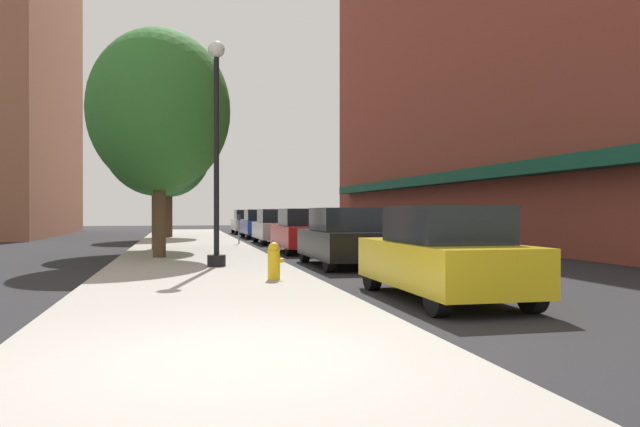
{
  "coord_description": "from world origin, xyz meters",
  "views": [
    {
      "loc": [
        -0.5,
        -6.16,
        1.57
      ],
      "look_at": [
        5.38,
        19.84,
        1.46
      ],
      "focal_mm": 34.87,
      "sensor_mm": 36.0,
      "label": 1
    }
  ],
  "objects_px": {
    "car_red": "(302,231)",
    "car_yellow": "(443,254)",
    "parking_meter_near": "(239,225)",
    "tree_far": "(157,131)",
    "car_black": "(343,238)",
    "lamppost": "(216,149)",
    "car_silver": "(276,227)",
    "car_white": "(246,222)",
    "tree_near": "(169,148)",
    "fire_hydrant": "(274,261)",
    "car_blue": "(259,224)",
    "tree_mid": "(159,110)"
  },
  "relations": [
    {
      "from": "car_red",
      "to": "car_yellow",
      "type": "bearing_deg",
      "value": -88.51
    },
    {
      "from": "parking_meter_near",
      "to": "tree_far",
      "type": "height_order",
      "value": "tree_far"
    },
    {
      "from": "parking_meter_near",
      "to": "car_red",
      "type": "xyz_separation_m",
      "value": [
        1.95,
        -4.64,
        -0.14
      ]
    },
    {
      "from": "car_yellow",
      "to": "car_black",
      "type": "height_order",
      "value": "same"
    },
    {
      "from": "lamppost",
      "to": "car_red",
      "type": "distance_m",
      "value": 7.75
    },
    {
      "from": "car_black",
      "to": "car_yellow",
      "type": "bearing_deg",
      "value": -90.59
    },
    {
      "from": "parking_meter_near",
      "to": "car_silver",
      "type": "bearing_deg",
      "value": 46.36
    },
    {
      "from": "car_yellow",
      "to": "car_red",
      "type": "relative_size",
      "value": 1.0
    },
    {
      "from": "parking_meter_near",
      "to": "car_white",
      "type": "distance_m",
      "value": 15.63
    },
    {
      "from": "tree_near",
      "to": "tree_far",
      "type": "distance_m",
      "value": 11.18
    },
    {
      "from": "car_yellow",
      "to": "car_black",
      "type": "distance_m",
      "value": 6.82
    },
    {
      "from": "tree_far",
      "to": "car_black",
      "type": "xyz_separation_m",
      "value": [
        5.35,
        -7.59,
        -3.81
      ]
    },
    {
      "from": "fire_hydrant",
      "to": "car_red",
      "type": "height_order",
      "value": "car_red"
    },
    {
      "from": "tree_near",
      "to": "car_black",
      "type": "bearing_deg",
      "value": -74.79
    },
    {
      "from": "car_yellow",
      "to": "car_blue",
      "type": "distance_m",
      "value": 25.78
    },
    {
      "from": "lamppost",
      "to": "car_silver",
      "type": "relative_size",
      "value": 1.37
    },
    {
      "from": "tree_far",
      "to": "car_red",
      "type": "distance_m",
      "value": 6.77
    },
    {
      "from": "parking_meter_near",
      "to": "car_blue",
      "type": "relative_size",
      "value": 0.3
    },
    {
      "from": "lamppost",
      "to": "parking_meter_near",
      "type": "xyz_separation_m",
      "value": [
        1.61,
        11.09,
        -2.25
      ]
    },
    {
      "from": "fire_hydrant",
      "to": "tree_far",
      "type": "xyz_separation_m",
      "value": [
        -2.79,
        11.53,
        4.1
      ]
    },
    {
      "from": "tree_far",
      "to": "tree_mid",
      "type": "bearing_deg",
      "value": -87.11
    },
    {
      "from": "fire_hydrant",
      "to": "parking_meter_near",
      "type": "xyz_separation_m",
      "value": [
        0.61,
        14.53,
        0.43
      ]
    },
    {
      "from": "tree_mid",
      "to": "car_silver",
      "type": "height_order",
      "value": "tree_mid"
    },
    {
      "from": "car_silver",
      "to": "car_yellow",
      "type": "bearing_deg",
      "value": -88.47
    },
    {
      "from": "parking_meter_near",
      "to": "tree_near",
      "type": "relative_size",
      "value": 0.17
    },
    {
      "from": "tree_mid",
      "to": "car_yellow",
      "type": "relative_size",
      "value": 1.67
    },
    {
      "from": "car_yellow",
      "to": "car_red",
      "type": "distance_m",
      "value": 12.76
    },
    {
      "from": "lamppost",
      "to": "tree_mid",
      "type": "height_order",
      "value": "tree_mid"
    },
    {
      "from": "parking_meter_near",
      "to": "car_yellow",
      "type": "height_order",
      "value": "car_yellow"
    },
    {
      "from": "tree_far",
      "to": "tree_near",
      "type": "bearing_deg",
      "value": 88.73
    },
    {
      "from": "lamppost",
      "to": "car_silver",
      "type": "bearing_deg",
      "value": 74.82
    },
    {
      "from": "parking_meter_near",
      "to": "tree_far",
      "type": "relative_size",
      "value": 0.19
    },
    {
      "from": "fire_hydrant",
      "to": "tree_mid",
      "type": "bearing_deg",
      "value": 109.89
    },
    {
      "from": "car_black",
      "to": "tree_mid",
      "type": "bearing_deg",
      "value": 147.79
    },
    {
      "from": "parking_meter_near",
      "to": "car_white",
      "type": "bearing_deg",
      "value": 82.83
    },
    {
      "from": "lamppost",
      "to": "car_red",
      "type": "bearing_deg",
      "value": 61.09
    },
    {
      "from": "tree_mid",
      "to": "car_silver",
      "type": "bearing_deg",
      "value": 61.57
    },
    {
      "from": "car_yellow",
      "to": "car_red",
      "type": "bearing_deg",
      "value": 91.08
    },
    {
      "from": "tree_near",
      "to": "tree_mid",
      "type": "height_order",
      "value": "tree_near"
    },
    {
      "from": "tree_mid",
      "to": "car_white",
      "type": "xyz_separation_m",
      "value": [
        5.13,
        22.93,
        -3.92
      ]
    },
    {
      "from": "tree_near",
      "to": "car_yellow",
      "type": "relative_size",
      "value": 1.8
    },
    {
      "from": "tree_near",
      "to": "car_blue",
      "type": "relative_size",
      "value": 1.8
    },
    {
      "from": "car_white",
      "to": "tree_near",
      "type": "bearing_deg",
      "value": -124.8
    },
    {
      "from": "car_yellow",
      "to": "car_silver",
      "type": "distance_m",
      "value": 19.45
    },
    {
      "from": "tree_mid",
      "to": "car_silver",
      "type": "relative_size",
      "value": 1.67
    },
    {
      "from": "tree_near",
      "to": "tree_mid",
      "type": "relative_size",
      "value": 1.08
    },
    {
      "from": "car_blue",
      "to": "fire_hydrant",
      "type": "bearing_deg",
      "value": -97.18
    },
    {
      "from": "tree_far",
      "to": "car_white",
      "type": "xyz_separation_m",
      "value": [
        5.35,
        18.5,
        -3.81
      ]
    },
    {
      "from": "car_yellow",
      "to": "car_blue",
      "type": "xyz_separation_m",
      "value": [
        0.0,
        25.78,
        0.0
      ]
    },
    {
      "from": "car_black",
      "to": "car_white",
      "type": "distance_m",
      "value": 26.09
    }
  ]
}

